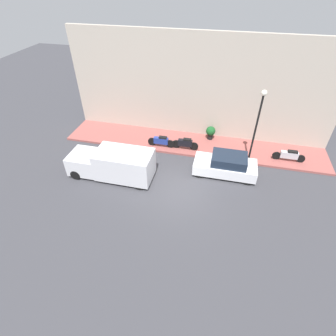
{
  "coord_description": "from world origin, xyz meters",
  "views": [
    {
      "loc": [
        -11.25,
        -2.02,
        10.76
      ],
      "look_at": [
        1.27,
        0.94,
        0.6
      ],
      "focal_mm": 28.0,
      "sensor_mm": 36.0,
      "label": 1
    }
  ],
  "objects_px": {
    "delivery_van": "(112,164)",
    "motorcycle_black": "(185,143)",
    "streetlamp": "(258,117)",
    "scooter_silver": "(289,155)",
    "motorcycle_blue": "(161,141)",
    "parked_car": "(226,165)",
    "potted_plant": "(211,132)"
  },
  "relations": [
    {
      "from": "delivery_van",
      "to": "streetlamp",
      "type": "height_order",
      "value": "streetlamp"
    },
    {
      "from": "scooter_silver",
      "to": "motorcycle_black",
      "type": "bearing_deg",
      "value": 91.72
    },
    {
      "from": "potted_plant",
      "to": "delivery_van",
      "type": "bearing_deg",
      "value": 135.53
    },
    {
      "from": "parked_car",
      "to": "scooter_silver",
      "type": "distance_m",
      "value": 4.62
    },
    {
      "from": "motorcycle_blue",
      "to": "motorcycle_black",
      "type": "xyz_separation_m",
      "value": [
        0.07,
        -1.75,
        0.01
      ]
    },
    {
      "from": "motorcycle_blue",
      "to": "scooter_silver",
      "type": "distance_m",
      "value": 8.78
    },
    {
      "from": "motorcycle_blue",
      "to": "motorcycle_black",
      "type": "relative_size",
      "value": 1.03
    },
    {
      "from": "motorcycle_black",
      "to": "streetlamp",
      "type": "height_order",
      "value": "streetlamp"
    },
    {
      "from": "motorcycle_blue",
      "to": "potted_plant",
      "type": "height_order",
      "value": "potted_plant"
    },
    {
      "from": "scooter_silver",
      "to": "delivery_van",
      "type": "bearing_deg",
      "value": 110.22
    },
    {
      "from": "motorcycle_blue",
      "to": "motorcycle_black",
      "type": "distance_m",
      "value": 1.75
    },
    {
      "from": "parked_car",
      "to": "delivery_van",
      "type": "bearing_deg",
      "value": 105.0
    },
    {
      "from": "motorcycle_black",
      "to": "scooter_silver",
      "type": "bearing_deg",
      "value": -88.28
    },
    {
      "from": "motorcycle_black",
      "to": "scooter_silver",
      "type": "relative_size",
      "value": 0.9
    },
    {
      "from": "motorcycle_black",
      "to": "streetlamp",
      "type": "relative_size",
      "value": 0.38
    },
    {
      "from": "motorcycle_blue",
      "to": "streetlamp",
      "type": "height_order",
      "value": "streetlamp"
    },
    {
      "from": "parked_car",
      "to": "potted_plant",
      "type": "bearing_deg",
      "value": 20.06
    },
    {
      "from": "potted_plant",
      "to": "scooter_silver",
      "type": "bearing_deg",
      "value": -106.08
    },
    {
      "from": "parked_car",
      "to": "motorcycle_black",
      "type": "bearing_deg",
      "value": 56.37
    },
    {
      "from": "parked_car",
      "to": "delivery_van",
      "type": "xyz_separation_m",
      "value": [
        -1.84,
        6.86,
        0.28
      ]
    },
    {
      "from": "streetlamp",
      "to": "scooter_silver",
      "type": "bearing_deg",
      "value": -76.06
    },
    {
      "from": "delivery_van",
      "to": "motorcycle_blue",
      "type": "bearing_deg",
      "value": -29.82
    },
    {
      "from": "motorcycle_black",
      "to": "parked_car",
      "type": "bearing_deg",
      "value": -123.63
    },
    {
      "from": "motorcycle_black",
      "to": "delivery_van",
      "type": "bearing_deg",
      "value": 134.43
    },
    {
      "from": "streetlamp",
      "to": "parked_car",
      "type": "bearing_deg",
      "value": 136.46
    },
    {
      "from": "parked_car",
      "to": "motorcycle_black",
      "type": "distance_m",
      "value": 3.56
    },
    {
      "from": "delivery_van",
      "to": "scooter_silver",
      "type": "distance_m",
      "value": 11.64
    },
    {
      "from": "delivery_van",
      "to": "motorcycle_black",
      "type": "distance_m",
      "value": 5.45
    },
    {
      "from": "delivery_van",
      "to": "motorcycle_black",
      "type": "relative_size",
      "value": 2.8
    },
    {
      "from": "parked_car",
      "to": "potted_plant",
      "type": "distance_m",
      "value": 3.99
    },
    {
      "from": "motorcycle_blue",
      "to": "potted_plant",
      "type": "relative_size",
      "value": 1.9
    },
    {
      "from": "scooter_silver",
      "to": "potted_plant",
      "type": "bearing_deg",
      "value": 73.92
    }
  ]
}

